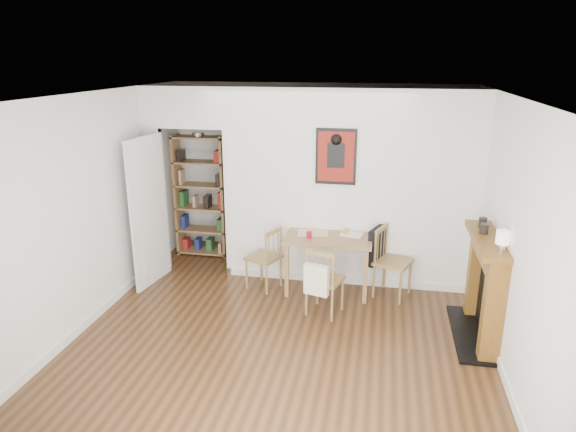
% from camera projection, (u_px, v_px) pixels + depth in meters
% --- Properties ---
extents(ground, '(5.20, 5.20, 0.00)m').
position_uv_depth(ground, '(285.00, 328.00, 5.86)').
color(ground, '#54331B').
rests_on(ground, ground).
extents(room_shell, '(5.20, 5.20, 5.20)m').
position_uv_depth(room_shell, '(312.00, 190.00, 6.71)').
color(room_shell, white).
rests_on(room_shell, ground).
extents(dining_table, '(1.11, 0.71, 0.76)m').
position_uv_depth(dining_table, '(329.00, 243.00, 6.62)').
color(dining_table, olive).
rests_on(dining_table, ground).
extents(chair_left, '(0.56, 0.56, 0.85)m').
position_uv_depth(chair_left, '(264.00, 258.00, 6.77)').
color(chair_left, '#9A7A47').
rests_on(chair_left, ground).
extents(chair_right, '(0.63, 0.59, 0.91)m').
position_uv_depth(chair_right, '(391.00, 261.00, 6.53)').
color(chair_right, '#9A7A47').
rests_on(chair_right, ground).
extents(chair_front, '(0.53, 0.56, 0.85)m').
position_uv_depth(chair_front, '(324.00, 280.00, 6.08)').
color(chair_front, '#9A7A47').
rests_on(chair_front, ground).
extents(bookshelf, '(0.79, 0.31, 1.87)m').
position_uv_depth(bookshelf, '(201.00, 197.00, 7.82)').
color(bookshelf, olive).
rests_on(bookshelf, ground).
extents(fireplace, '(0.45, 1.25, 1.16)m').
position_uv_depth(fireplace, '(486.00, 285.00, 5.52)').
color(fireplace, brown).
rests_on(fireplace, ground).
extents(red_glass, '(0.07, 0.07, 0.09)m').
position_uv_depth(red_glass, '(309.00, 235.00, 6.52)').
color(red_glass, maroon).
rests_on(red_glass, dining_table).
extents(orange_fruit, '(0.07, 0.07, 0.07)m').
position_uv_depth(orange_fruit, '(346.00, 231.00, 6.66)').
color(orange_fruit, orange).
rests_on(orange_fruit, dining_table).
extents(placemat, '(0.44, 0.36, 0.00)m').
position_uv_depth(placemat, '(313.00, 233.00, 6.71)').
color(placemat, beige).
rests_on(placemat, dining_table).
extents(notebook, '(0.32, 0.26, 0.01)m').
position_uv_depth(notebook, '(352.00, 234.00, 6.64)').
color(notebook, silver).
rests_on(notebook, dining_table).
extents(mantel_lamp, '(0.13, 0.13, 0.21)m').
position_uv_depth(mantel_lamp, '(503.00, 239.00, 4.95)').
color(mantel_lamp, silver).
rests_on(mantel_lamp, fireplace).
extents(ceramic_jar_a, '(0.09, 0.09, 0.11)m').
position_uv_depth(ceramic_jar_a, '(484.00, 229.00, 5.46)').
color(ceramic_jar_a, black).
rests_on(ceramic_jar_a, fireplace).
extents(ceramic_jar_b, '(0.09, 0.09, 0.11)m').
position_uv_depth(ceramic_jar_b, '(483.00, 222.00, 5.66)').
color(ceramic_jar_b, black).
rests_on(ceramic_jar_b, fireplace).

